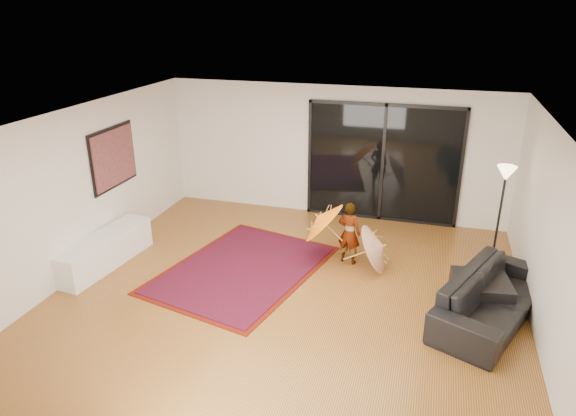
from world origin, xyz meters
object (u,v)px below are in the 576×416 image
at_px(media_console, 105,251).
at_px(sofa, 492,297).
at_px(child, 349,233).
at_px(ottoman, 480,292).

bearing_deg(media_console, sofa, 7.11).
relative_size(sofa, child, 2.14).
distance_m(ottoman, child, 2.29).
xyz_separation_m(media_console, sofa, (6.20, 0.13, 0.07)).
bearing_deg(child, ottoman, 172.10).
height_order(media_console, child, child).
distance_m(media_console, child, 4.17).
xyz_separation_m(media_console, ottoman, (6.08, 0.44, -0.05)).
bearing_deg(child, media_console, 31.15).
bearing_deg(ottoman, sofa, -68.31).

